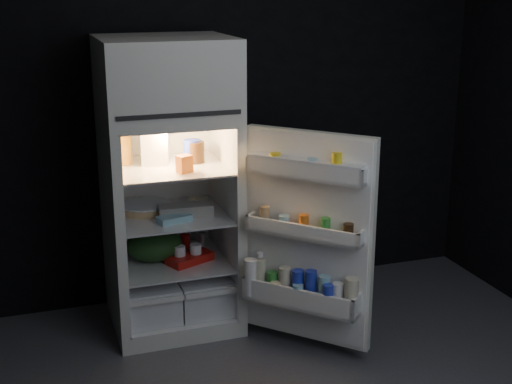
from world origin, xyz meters
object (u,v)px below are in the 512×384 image
object	(u,v)px
refrigerator	(168,176)
yogurt_tray	(190,258)
fridge_door	(306,243)
milk_jug	(155,144)
egg_carton	(186,210)

from	to	relation	value
refrigerator	yogurt_tray	distance (m)	0.52
refrigerator	yogurt_tray	size ratio (longest dim) A/B	6.43
yogurt_tray	fridge_door	bearing A→B (deg)	-68.41
milk_jug	yogurt_tray	xyz separation A→B (m)	(0.16, -0.15, -0.69)
refrigerator	egg_carton	size ratio (longest dim) A/B	5.51
fridge_door	yogurt_tray	distance (m)	0.80
milk_jug	egg_carton	xyz separation A→B (m)	(0.14, -0.15, -0.38)
fridge_door	egg_carton	world-z (taller)	fridge_door
egg_carton	yogurt_tray	size ratio (longest dim) A/B	1.17
milk_jug	refrigerator	bearing A→B (deg)	-16.20
milk_jug	egg_carton	size ratio (longest dim) A/B	0.74
refrigerator	egg_carton	bearing A→B (deg)	-56.02
fridge_door	yogurt_tray	world-z (taller)	fridge_door
fridge_door	yogurt_tray	xyz separation A→B (m)	(-0.54, 0.54, -0.23)
fridge_door	egg_carton	distance (m)	0.78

